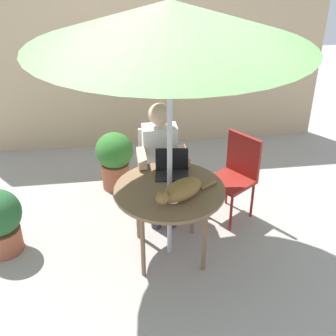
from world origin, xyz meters
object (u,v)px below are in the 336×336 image
object	(u,v)px
patio_umbrella	(170,23)
chair_empty	(236,171)
potted_plant_by_chair	(115,158)
person_seated	(161,157)
chair_occupied	(159,164)
patio_table	(170,195)
cat	(181,191)
laptop	(172,167)

from	to	relation	value
patio_umbrella	chair_empty	bearing A→B (deg)	35.10
chair_empty	potted_plant_by_chair	xyz separation A→B (m)	(-1.22, 0.70, -0.14)
person_seated	chair_empty	bearing A→B (deg)	-6.94
chair_occupied	chair_empty	bearing A→B (deg)	-18.16
patio_table	cat	world-z (taller)	cat
laptop	potted_plant_by_chair	world-z (taller)	laptop
chair_occupied	laptop	size ratio (longest dim) A/B	2.70
chair_empty	cat	distance (m)	1.03
patio_umbrella	person_seated	distance (m)	1.55
patio_umbrella	chair_occupied	size ratio (longest dim) A/B	2.56
chair_empty	chair_occupied	bearing A→B (deg)	161.84
chair_occupied	laptop	world-z (taller)	laptop
chair_empty	laptop	distance (m)	0.80
potted_plant_by_chair	laptop	bearing A→B (deg)	-62.23
patio_table	laptop	bearing A→B (deg)	77.43
chair_empty	cat	bearing A→B (deg)	-134.38
patio_table	chair_empty	xyz separation A→B (m)	(0.76, 0.54, -0.13)
cat	potted_plant_by_chair	bearing A→B (deg)	110.21
chair_occupied	cat	world-z (taller)	chair_occupied
patio_umbrella	cat	distance (m)	1.33
person_seated	potted_plant_by_chair	xyz separation A→B (m)	(-0.45, 0.61, -0.31)
patio_table	patio_umbrella	bearing A→B (deg)	0.00
chair_occupied	cat	bearing A→B (deg)	-86.04
person_seated	potted_plant_by_chair	world-z (taller)	person_seated
person_seated	potted_plant_by_chair	size ratio (longest dim) A/B	1.80
potted_plant_by_chair	patio_table	bearing A→B (deg)	-69.87
patio_table	cat	size ratio (longest dim) A/B	1.69
chair_empty	patio_umbrella	bearing A→B (deg)	-144.90
cat	potted_plant_by_chair	distance (m)	1.56
patio_umbrella	person_seated	world-z (taller)	patio_umbrella
laptop	cat	world-z (taller)	laptop
laptop	chair_empty	bearing A→B (deg)	21.15
person_seated	laptop	distance (m)	0.38
chair_occupied	person_seated	bearing A→B (deg)	-90.00
potted_plant_by_chair	patio_umbrella	bearing A→B (deg)	-69.87
person_seated	patio_table	bearing A→B (deg)	-90.00
patio_table	patio_umbrella	xyz separation A→B (m)	(0.00, 0.00, 1.46)
patio_umbrella	chair_occupied	bearing A→B (deg)	90.00
patio_table	laptop	world-z (taller)	laptop
chair_occupied	chair_empty	xyz separation A→B (m)	(0.76, -0.25, 0.00)
chair_occupied	potted_plant_by_chair	distance (m)	0.65
person_seated	laptop	world-z (taller)	person_seated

